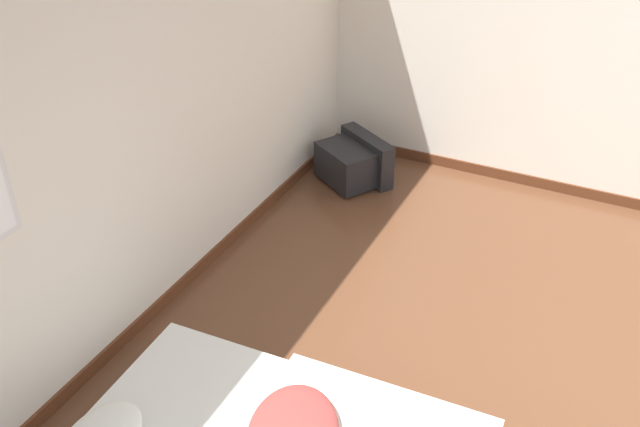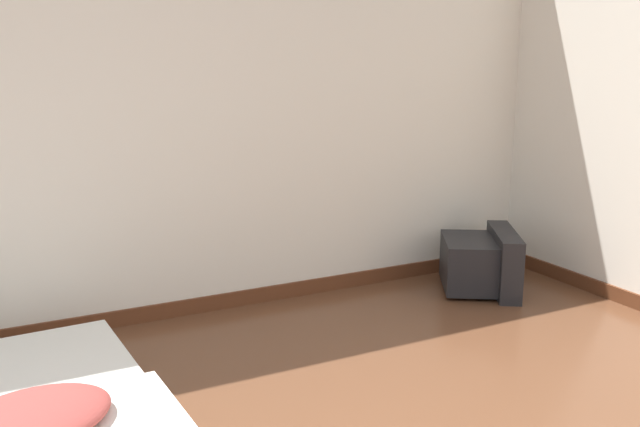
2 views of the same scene
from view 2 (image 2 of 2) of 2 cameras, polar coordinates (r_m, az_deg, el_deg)
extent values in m
cube|color=silver|center=(3.86, -16.22, 9.90)|extent=(7.77, 0.06, 2.60)
cube|color=#562D19|center=(4.08, -14.99, -7.99)|extent=(7.77, 0.02, 0.09)
ellipsoid|color=#993D38|center=(2.72, -22.64, -15.14)|extent=(0.73, 0.63, 0.11)
cube|color=black|center=(4.55, 11.77, -3.87)|extent=(0.51, 0.57, 0.30)
cube|color=black|center=(4.59, 14.48, -3.70)|extent=(0.42, 0.57, 0.38)
cube|color=black|center=(4.60, 15.32, -3.59)|extent=(0.25, 0.42, 0.27)
camera|label=1|loc=(2.75, -92.38, 33.46)|focal=40.00mm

